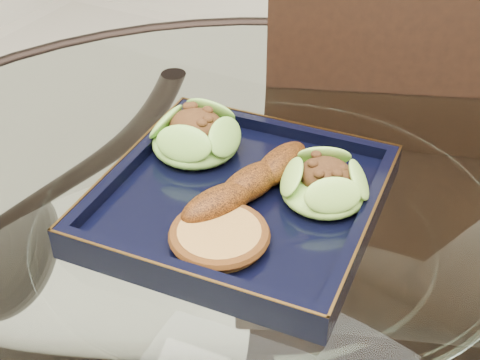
% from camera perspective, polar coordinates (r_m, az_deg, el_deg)
% --- Properties ---
extents(dining_chair, '(0.54, 0.54, 0.96)m').
position_cam_1_polar(dining_chair, '(0.97, 13.20, -7.43)').
color(dining_chair, black).
rests_on(dining_chair, ground).
extents(navy_plate, '(0.29, 0.29, 0.02)m').
position_cam_1_polar(navy_plate, '(0.69, 0.00, -2.02)').
color(navy_plate, black).
rests_on(navy_plate, dining_table).
extents(lettuce_wrap_left, '(0.12, 0.12, 0.03)m').
position_cam_1_polar(lettuce_wrap_left, '(0.74, -3.82, 3.60)').
color(lettuce_wrap_left, '#59A22F').
rests_on(lettuce_wrap_left, navy_plate).
extents(lettuce_wrap_right, '(0.09, 0.09, 0.03)m').
position_cam_1_polar(lettuce_wrap_right, '(0.67, 7.21, -0.55)').
color(lettuce_wrap_right, '#6CA630').
rests_on(lettuce_wrap_right, navy_plate).
extents(roasted_plantain, '(0.08, 0.17, 0.03)m').
position_cam_1_polar(roasted_plantain, '(0.67, 0.91, -0.24)').
color(roasted_plantain, '#682F0B').
rests_on(roasted_plantain, navy_plate).
extents(crumb_patty, '(0.11, 0.11, 0.02)m').
position_cam_1_polar(crumb_patty, '(0.62, -1.77, -4.85)').
color(crumb_patty, '#AB7339').
rests_on(crumb_patty, navy_plate).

